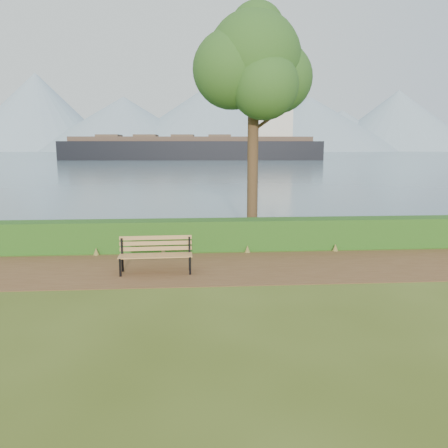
{
  "coord_description": "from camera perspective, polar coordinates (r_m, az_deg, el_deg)",
  "views": [
    {
      "loc": [
        -0.17,
        -11.59,
        3.35
      ],
      "look_at": [
        0.78,
        1.2,
        1.1
      ],
      "focal_mm": 35.0,
      "sensor_mm": 36.0,
      "label": 1
    }
  ],
  "objects": [
    {
      "name": "ground",
      "position": [
        12.06,
        -3.29,
        -6.19
      ],
      "size": [
        140.0,
        140.0,
        0.0
      ],
      "primitive_type": "plane",
      "color": "#415017",
      "rests_on": "ground"
    },
    {
      "name": "hedge",
      "position": [
        14.47,
        -3.48,
        -1.42
      ],
      "size": [
        32.0,
        0.85,
        1.0
      ],
      "primitive_type": "cube",
      "color": "#154413",
      "rests_on": "ground"
    },
    {
      "name": "path",
      "position": [
        12.35,
        -3.31,
        -5.78
      ],
      "size": [
        40.0,
        3.4,
        0.01
      ],
      "primitive_type": "cube",
      "color": "brown",
      "rests_on": "ground"
    },
    {
      "name": "tree",
      "position": [
        16.2,
        3.88,
        20.02
      ],
      "size": [
        4.28,
        3.51,
        8.32
      ],
      "rotation": [
        0.0,
        0.0,
        -0.04
      ],
      "color": "#382417",
      "rests_on": "ground"
    },
    {
      "name": "water",
      "position": [
        271.61,
        -4.24,
        9.22
      ],
      "size": [
        700.0,
        510.0,
        0.0
      ],
      "primitive_type": "cube",
      "color": "#425C6A",
      "rests_on": "ground"
    },
    {
      "name": "mountains",
      "position": [
        418.44,
        -5.6,
        13.24
      ],
      "size": [
        585.0,
        190.0,
        70.0
      ],
      "color": "#7F98AA",
      "rests_on": "ground"
    },
    {
      "name": "bench",
      "position": [
        11.97,
        -8.9,
        -3.63
      ],
      "size": [
        1.97,
        0.63,
        0.98
      ],
      "rotation": [
        0.0,
        0.0,
        0.03
      ],
      "color": "black",
      "rests_on": "ground"
    },
    {
      "name": "cargo_ship",
      "position": [
        120.93,
        -3.03,
        9.85
      ],
      "size": [
        70.27,
        14.75,
        21.18
      ],
      "rotation": [
        0.0,
        0.0,
        -0.05
      ],
      "color": "black",
      "rests_on": "ground"
    }
  ]
}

